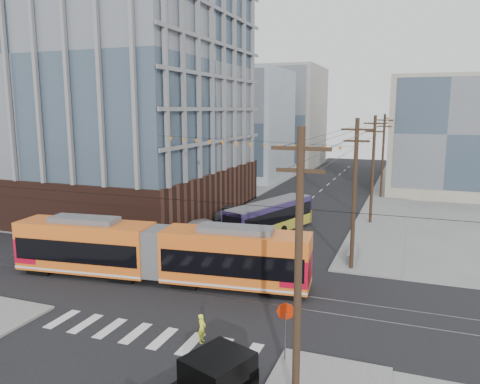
% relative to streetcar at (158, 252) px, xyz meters
% --- Properties ---
extents(ground, '(160.00, 160.00, 0.00)m').
position_rel_streetcar_xyz_m(ground, '(3.63, -4.20, -1.99)').
color(ground, slate).
extents(office_building, '(30.00, 25.00, 28.60)m').
position_rel_streetcar_xyz_m(office_building, '(-18.37, 18.80, 12.31)').
color(office_building, '#381E16').
rests_on(office_building, ground).
extents(bg_bldg_nw_near, '(18.00, 16.00, 18.00)m').
position_rel_streetcar_xyz_m(bg_bldg_nw_near, '(-13.37, 47.80, 7.01)').
color(bg_bldg_nw_near, '#8C99A5').
rests_on(bg_bldg_nw_near, ground).
extents(bg_bldg_ne_near, '(14.00, 14.00, 16.00)m').
position_rel_streetcar_xyz_m(bg_bldg_ne_near, '(19.63, 43.80, 6.01)').
color(bg_bldg_ne_near, gray).
rests_on(bg_bldg_ne_near, ground).
extents(bg_bldg_nw_far, '(16.00, 18.00, 20.00)m').
position_rel_streetcar_xyz_m(bg_bldg_nw_far, '(-10.37, 67.80, 8.01)').
color(bg_bldg_nw_far, gray).
rests_on(bg_bldg_nw_far, ground).
extents(bg_bldg_ne_far, '(16.00, 16.00, 14.00)m').
position_rel_streetcar_xyz_m(bg_bldg_ne_far, '(21.63, 63.80, 5.01)').
color(bg_bldg_ne_far, '#8C99A5').
rests_on(bg_bldg_ne_far, ground).
extents(utility_pole_near, '(0.30, 0.30, 11.00)m').
position_rel_streetcar_xyz_m(utility_pole_near, '(12.13, -10.20, 3.51)').
color(utility_pole_near, black).
rests_on(utility_pole_near, ground).
extents(utility_pole_far, '(0.30, 0.30, 11.00)m').
position_rel_streetcar_xyz_m(utility_pole_far, '(12.13, 51.80, 3.51)').
color(utility_pole_far, black).
rests_on(utility_pole_far, ground).
extents(streetcar, '(20.86, 5.17, 3.98)m').
position_rel_streetcar_xyz_m(streetcar, '(0.00, 0.00, 0.00)').
color(streetcar, orange).
rests_on(streetcar, ground).
extents(city_bus, '(5.85, 11.42, 3.18)m').
position_rel_streetcar_xyz_m(city_bus, '(3.67, 14.25, -0.40)').
color(city_bus, '#2A1E4A').
rests_on(city_bus, ground).
extents(parked_car_silver, '(3.09, 4.91, 1.53)m').
position_rel_streetcar_xyz_m(parked_car_silver, '(-1.35, 9.43, -1.23)').
color(parked_car_silver, silver).
rests_on(parked_car_silver, ground).
extents(parked_car_white, '(4.07, 5.68, 1.53)m').
position_rel_streetcar_xyz_m(parked_car_white, '(-1.87, 11.83, -1.23)').
color(parked_car_white, '#B4B4B4').
rests_on(parked_car_white, ground).
extents(parked_car_grey, '(3.16, 5.41, 1.42)m').
position_rel_streetcar_xyz_m(parked_car_grey, '(-2.29, 18.91, -1.28)').
color(parked_car_grey, '#44474A').
rests_on(parked_car_grey, ground).
extents(pedestrian, '(0.40, 0.57, 1.50)m').
position_rel_streetcar_xyz_m(pedestrian, '(6.49, -6.83, -1.24)').
color(pedestrian, '#EDFF31').
rests_on(pedestrian, ground).
extents(stop_sign, '(1.05, 1.05, 2.73)m').
position_rel_streetcar_xyz_m(stop_sign, '(10.89, -7.19, -0.63)').
color(stop_sign, '#AF1C02').
rests_on(stop_sign, ground).
extents(jersey_barrier, '(1.12, 4.15, 0.82)m').
position_rel_streetcar_xyz_m(jersey_barrier, '(11.93, 9.48, -1.58)').
color(jersey_barrier, slate).
rests_on(jersey_barrier, ground).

